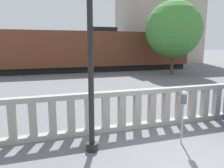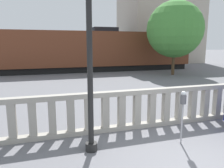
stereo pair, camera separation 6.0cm
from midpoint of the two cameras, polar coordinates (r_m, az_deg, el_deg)
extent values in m
plane|color=slate|center=(5.19, 20.50, -19.78)|extent=(160.00, 160.00, 0.00)
cube|color=#9E998E|center=(7.02, 8.12, -10.44)|extent=(16.02, 0.24, 0.14)
cube|color=#9E998E|center=(6.72, 8.35, -1.94)|extent=(16.02, 0.24, 0.14)
cube|color=#9E998E|center=(6.26, -24.84, -8.77)|extent=(0.20, 0.20, 0.92)
cube|color=#9E998E|center=(6.22, -20.22, -8.58)|extent=(0.20, 0.20, 0.92)
cube|color=#9E998E|center=(6.21, -15.55, -8.34)|extent=(0.20, 0.20, 0.92)
cube|color=#9E998E|center=(6.24, -10.92, -8.04)|extent=(0.20, 0.20, 0.92)
cube|color=#9E998E|center=(6.31, -6.36, -7.70)|extent=(0.20, 0.20, 0.92)
cube|color=#9E998E|center=(6.42, -1.95, -7.32)|extent=(0.20, 0.20, 0.92)
cube|color=#9E998E|center=(6.57, 2.29, -6.92)|extent=(0.20, 0.20, 0.92)
cube|color=#9E998E|center=(6.75, 6.31, -6.50)|extent=(0.20, 0.20, 0.92)
cube|color=#9E998E|center=(6.96, 10.10, -6.07)|extent=(0.20, 0.20, 0.92)
cube|color=#9E998E|center=(7.20, 13.65, -5.65)|extent=(0.20, 0.20, 0.92)
cube|color=#9E998E|center=(7.47, 16.95, -5.24)|extent=(0.20, 0.20, 0.92)
cube|color=#9E998E|center=(7.76, 20.01, -4.84)|extent=(0.20, 0.20, 0.92)
cube|color=#9E998E|center=(8.07, 22.84, -4.46)|extent=(0.20, 0.20, 0.92)
cube|color=#9E998E|center=(8.40, 25.45, -4.09)|extent=(0.20, 0.20, 0.92)
cylinder|color=black|center=(5.53, -5.54, -15.99)|extent=(0.29, 0.29, 0.20)
cylinder|color=black|center=(4.96, -6.07, 11.89)|extent=(0.13, 0.13, 4.98)
cylinder|color=#99999E|center=(5.98, 17.59, -9.84)|extent=(0.04, 0.04, 1.07)
cylinder|color=#4C4C51|center=(5.80, 17.94, -3.78)|extent=(0.15, 0.15, 0.24)
sphere|color=#B2B7BC|center=(5.76, 18.03, -2.34)|extent=(0.13, 0.13, 0.13)
cube|color=black|center=(21.35, -4.32, 4.22)|extent=(18.16, 2.48, 0.55)
cube|color=brown|center=(21.23, -4.39, 9.19)|extent=(18.53, 3.10, 3.15)
cube|color=brown|center=(24.33, 14.44, 13.46)|extent=(2.78, 2.79, 0.60)
cube|color=black|center=(27.31, -24.10, 4.69)|extent=(23.33, 2.36, 0.55)
cube|color=black|center=(27.21, -24.41, 8.85)|extent=(23.81, 2.94, 3.43)
cube|color=black|center=(28.08, -2.52, 13.89)|extent=(3.00, 2.65, 0.60)
cube|color=#ADA393|center=(32.86, 11.84, 17.50)|extent=(10.08, 7.82, 13.50)
cylinder|color=#4C3823|center=(19.14, 15.29, 5.38)|extent=(0.25, 0.25, 2.01)
sphere|color=#428438|center=(19.11, 15.69, 13.57)|extent=(4.61, 4.61, 4.61)
camera|label=1|loc=(0.03, -90.24, -0.04)|focal=35.00mm
camera|label=2|loc=(0.03, 89.76, 0.04)|focal=35.00mm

